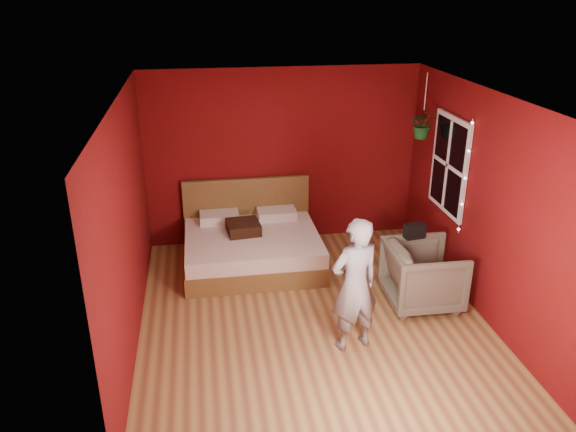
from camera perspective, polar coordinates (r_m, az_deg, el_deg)
The scene contains 10 objects.
floor at distance 6.81m, azimuth 2.39°, elevation -10.06°, with size 4.50×4.50×0.00m, color olive.
room_walls at distance 6.07m, azimuth 2.64°, elevation 3.38°, with size 4.04×4.54×2.62m.
window at distance 7.55m, azimuth 16.02°, elevation 5.00°, with size 0.05×0.97×1.27m.
fairy_lights at distance 7.09m, azimuth 17.56°, elevation 3.69°, with size 0.04×0.04×1.45m.
bed at distance 7.90m, azimuth -3.70°, elevation -2.95°, with size 1.86×1.58×1.02m.
person at distance 5.95m, azimuth 6.79°, elevation -6.98°, with size 0.55×0.36×1.51m, color gray.
armchair at distance 7.03m, azimuth 13.55°, elevation -5.86°, with size 0.84×0.87×0.79m, color #656150.
handbag at distance 7.00m, azimuth 12.75°, elevation -1.49°, with size 0.25×0.13×0.18m, color black.
throw_pillow at distance 7.78m, azimuth -4.57°, elevation -1.16°, with size 0.44×0.44×0.16m, color black.
hanging_plant at distance 7.81m, azimuth 13.53°, elevation 9.07°, with size 0.38×0.34×0.87m.
Camera 1 is at (-1.19, -5.60, 3.69)m, focal length 35.00 mm.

